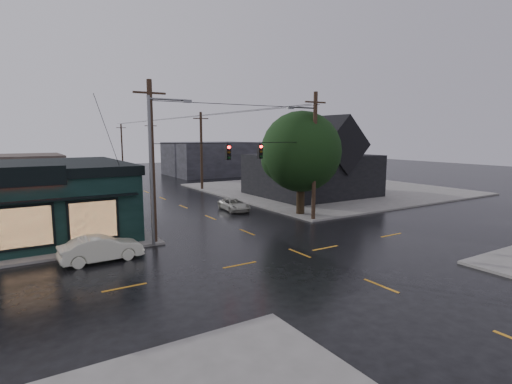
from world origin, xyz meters
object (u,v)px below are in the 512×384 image
corner_tree (301,152)px  suv_silver (234,205)px  utility_pole_ne (313,221)px  sedan_cream (101,249)px  utility_pole_nw (155,244)px

corner_tree → suv_silver: size_ratio=2.19×
utility_pole_ne → sedan_cream: size_ratio=2.35×
utility_pole_nw → suv_silver: bearing=36.4°
utility_pole_nw → sedan_cream: bearing=-151.4°
utility_pole_ne → sedan_cream: (-16.59, -1.96, 0.71)m
utility_pole_nw → suv_silver: size_ratio=2.55×
utility_pole_nw → utility_pole_ne: 13.00m
utility_pole_nw → utility_pole_ne: (13.00, 0.00, 0.00)m
sedan_cream → corner_tree: bearing=-78.3°
sedan_cream → suv_silver: 16.08m
utility_pole_ne → suv_silver: bearing=115.0°
utility_pole_nw → utility_pole_ne: size_ratio=1.00×
corner_tree → sedan_cream: (-17.09, -4.26, -4.73)m
corner_tree → utility_pole_ne: corner_tree is taller
utility_pole_nw → sedan_cream: 4.15m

